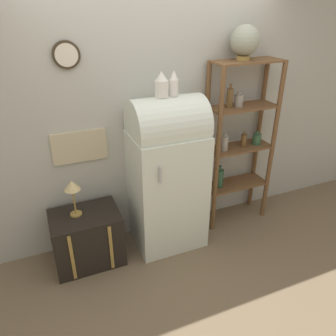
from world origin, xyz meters
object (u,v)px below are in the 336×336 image
Objects in this scene: suitcase_trunk at (87,238)px; desk_lamp at (72,188)px; globe at (245,41)px; vase_left at (162,85)px; vase_center at (174,84)px; refrigerator at (167,173)px.

suitcase_trunk is 1.79× the size of desk_lamp.
globe reaches higher than vase_left.
globe is at bearing 3.92° from suitcase_trunk.
suitcase_trunk is 2.88× the size of vase_left.
globe is 0.96m from vase_left.
vase_left is 1.22m from desk_lamp.
vase_center is 0.62× the size of desk_lamp.
globe reaches higher than refrigerator.
refrigerator is at bearing -0.29° from suitcase_trunk.
refrigerator is 0.87m from vase_center.
globe is at bearing 8.09° from refrigerator.
suitcase_trunk is at bearing -22.52° from desk_lamp.
suitcase_trunk is 1.62m from vase_left.
refrigerator is at bearing -2.03° from desk_lamp.
vase_center is at bearing 1.06° from refrigerator.
desk_lamp is (-0.87, 0.03, -0.86)m from vase_left.
refrigerator reaches higher than desk_lamp.
globe is 0.86m from vase_center.
vase_center reaches higher than suitcase_trunk.
vase_center is (0.91, -0.00, 1.41)m from suitcase_trunk.
refrigerator is at bearing -171.91° from globe.
suitcase_trunk is at bearing 179.71° from refrigerator.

